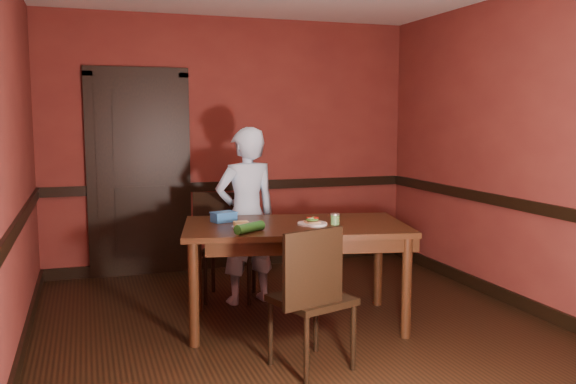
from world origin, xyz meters
TOP-DOWN VIEW (x-y plane):
  - floor at (0.00, 0.00)m, footprint 4.00×4.50m
  - wall_back at (0.00, 2.25)m, footprint 4.00×0.02m
  - wall_front at (0.00, -2.25)m, footprint 4.00×0.02m
  - wall_left at (-2.00, 0.00)m, footprint 0.02×4.50m
  - wall_right at (2.00, 0.00)m, footprint 0.02×4.50m
  - dado_back at (0.00, 2.23)m, footprint 4.00×0.03m
  - dado_left at (-1.99, 0.00)m, footprint 0.03×4.50m
  - dado_right at (1.99, 0.00)m, footprint 0.03×4.50m
  - baseboard_back at (0.00, 2.23)m, footprint 4.00×0.03m
  - baseboard_left at (-1.99, 0.00)m, footprint 0.03×4.50m
  - baseboard_right at (1.99, 0.00)m, footprint 0.03×4.50m
  - door at (-1.00, 2.22)m, footprint 1.05×0.07m
  - dining_table at (0.02, 0.24)m, footprint 1.89×1.30m
  - chair_far at (-0.31, 1.07)m, footprint 0.58×0.58m
  - chair_near at (-0.16, -0.61)m, footprint 0.56×0.56m
  - person at (-0.20, 0.92)m, footprint 0.62×0.46m
  - sandwich_plate at (0.14, 0.16)m, footprint 0.23×0.23m
  - sauce_jar at (0.31, 0.12)m, footprint 0.07×0.07m
  - cheese_saucer at (-0.42, 0.23)m, footprint 0.14×0.14m
  - food_tub at (-0.49, 0.51)m, footprint 0.22×0.18m
  - wrapped_veg at (-0.41, 0.00)m, footprint 0.26×0.20m

SIDE VIEW (x-z plane):
  - floor at x=0.00m, z-range -0.01..0.01m
  - baseboard_back at x=0.00m, z-range 0.00..0.12m
  - baseboard_left at x=-1.99m, z-range 0.00..0.12m
  - baseboard_right at x=1.99m, z-range 0.00..0.12m
  - dining_table at x=0.02m, z-range 0.00..0.81m
  - chair_far at x=-0.31m, z-range 0.00..0.96m
  - chair_near at x=-0.16m, z-range 0.00..0.96m
  - person at x=-0.20m, z-range 0.00..1.56m
  - sandwich_plate at x=0.14m, z-range 0.80..0.86m
  - cheese_saucer at x=-0.42m, z-range 0.80..0.85m
  - wrapped_veg at x=-0.41m, z-range 0.81..0.88m
  - food_tub at x=-0.49m, z-range 0.81..0.89m
  - sauce_jar at x=0.31m, z-range 0.81..0.90m
  - dado_back at x=0.00m, z-range 0.85..0.95m
  - dado_left at x=-1.99m, z-range 0.85..0.95m
  - dado_right at x=1.99m, z-range 0.85..0.95m
  - door at x=-1.00m, z-range -0.01..2.19m
  - wall_back at x=0.00m, z-range 0.00..2.70m
  - wall_front at x=0.00m, z-range 0.00..2.70m
  - wall_left at x=-2.00m, z-range 0.00..2.70m
  - wall_right at x=2.00m, z-range 0.00..2.70m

